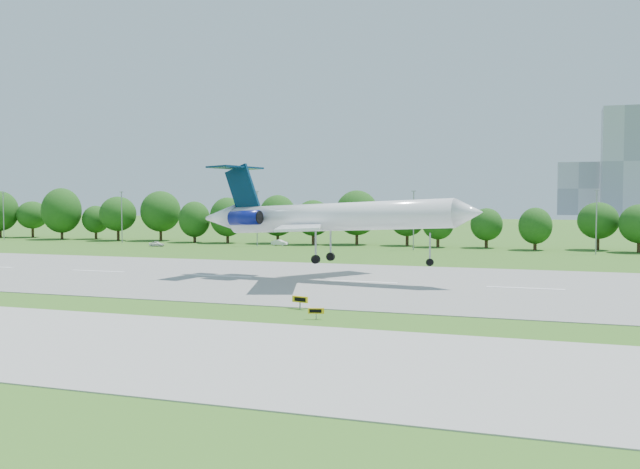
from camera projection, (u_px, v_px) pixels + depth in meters
The scene contains 9 objects.
ground at pixel (111, 302), 73.68m from camera, with size 600.00×600.00×0.00m, color #2E5817.
runway at pixel (221, 276), 97.29m from camera, with size 400.00×45.00×0.08m, color gray.
tree_line at pixel (357, 218), 160.25m from camera, with size 288.40×8.40×10.40m.
light_poles at pixel (332, 218), 151.60m from camera, with size 175.90×0.25×12.19m.
airliner at pixel (324, 216), 92.28m from camera, with size 39.22×28.37×13.08m.
taxi_sign_centre at pixel (300, 300), 69.10m from camera, with size 1.77×0.67×1.25m.
taxi_sign_right at pixel (316, 311), 63.19m from camera, with size 1.43×0.58×1.01m.
service_vehicle_a at pixel (280, 243), 159.95m from camera, with size 1.36×3.89×1.28m, color silver.
service_vehicle_b at pixel (157, 244), 156.81m from camera, with size 1.33×3.31×1.13m, color white.
Camera 1 is at (44.24, -62.21, 10.86)m, focal length 40.00 mm.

